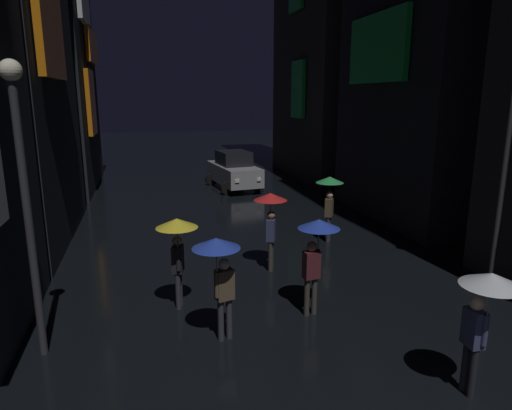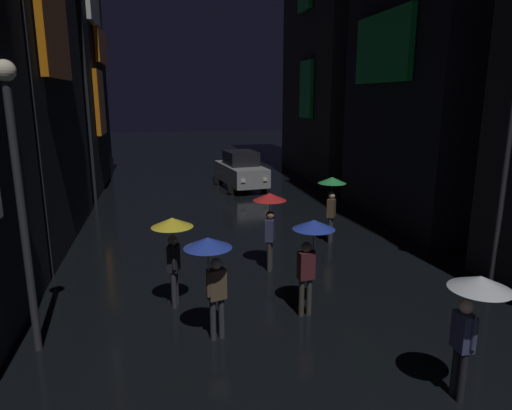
% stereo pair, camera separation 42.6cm
% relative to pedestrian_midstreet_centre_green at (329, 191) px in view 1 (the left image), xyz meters
% --- Properties ---
extents(building_left_far, '(4.25, 7.79, 14.59)m').
position_rel_pedestrian_midstreet_centre_green_xyz_m(building_left_far, '(-10.22, 11.49, 5.63)').
color(building_left_far, black).
rests_on(building_left_far, ground).
extents(pedestrian_midstreet_centre_green, '(0.90, 0.90, 2.12)m').
position_rel_pedestrian_midstreet_centre_green_xyz_m(pedestrian_midstreet_centre_green, '(0.00, 0.00, 0.00)').
color(pedestrian_midstreet_centre_green, '#2D2D38').
rests_on(pedestrian_midstreet_centre_green, ground).
extents(pedestrian_far_right_blue, '(0.90, 0.90, 2.12)m').
position_rel_pedestrian_midstreet_centre_green_xyz_m(pedestrian_far_right_blue, '(-2.30, -4.79, 0.00)').
color(pedestrian_far_right_blue, '#38332D').
rests_on(pedestrian_far_right_blue, ground).
extents(pedestrian_foreground_left_red, '(0.90, 0.90, 2.12)m').
position_rel_pedestrian_midstreet_centre_green_xyz_m(pedestrian_foreground_left_red, '(-2.53, -2.00, 0.00)').
color(pedestrian_foreground_left_red, '#38332D').
rests_on(pedestrian_foreground_left_red, ground).
extents(pedestrian_foreground_right_yellow, '(0.90, 0.90, 2.12)m').
position_rel_pedestrian_midstreet_centre_green_xyz_m(pedestrian_foreground_right_yellow, '(-5.15, -3.93, 0.00)').
color(pedestrian_foreground_right_yellow, '#2D2D38').
rests_on(pedestrian_foreground_right_yellow, ground).
extents(pedestrian_midstreet_left_clear, '(0.90, 0.90, 2.12)m').
position_rel_pedestrian_midstreet_centre_green_xyz_m(pedestrian_midstreet_left_clear, '(-0.90, -8.12, 0.00)').
color(pedestrian_midstreet_left_clear, black).
rests_on(pedestrian_midstreet_left_clear, ground).
extents(pedestrian_near_crossing_blue, '(0.90, 0.90, 2.12)m').
position_rel_pedestrian_midstreet_centre_green_xyz_m(pedestrian_near_crossing_blue, '(-4.50, -5.50, 0.00)').
color(pedestrian_near_crossing_blue, '#2D2D38').
rests_on(pedestrian_near_crossing_blue, ground).
extents(car_distant, '(2.63, 4.32, 1.92)m').
position_rel_pedestrian_midstreet_centre_green_xyz_m(car_distant, '(-1.33, 9.32, -0.74)').
color(car_distant, '#99999E').
rests_on(car_distant, ground).
extents(streetlamp_left_near, '(0.36, 0.36, 5.22)m').
position_rel_pedestrian_midstreet_centre_green_xyz_m(streetlamp_left_near, '(-7.74, -5.13, 1.62)').
color(streetlamp_left_near, '#2D2D33').
rests_on(streetlamp_left_near, ground).
extents(streetlamp_right_near, '(0.36, 0.36, 6.32)m').
position_rel_pedestrian_midstreet_centre_green_xyz_m(streetlamp_right_near, '(2.26, -4.73, 2.21)').
color(streetlamp_right_near, '#2D2D33').
rests_on(streetlamp_right_near, ground).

